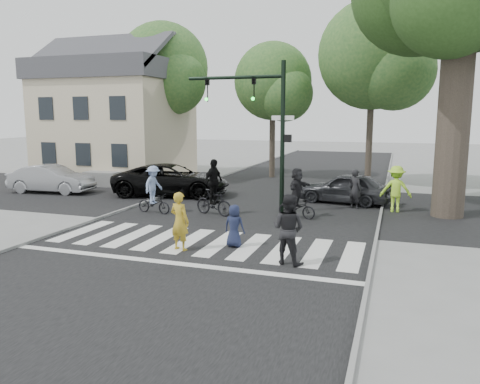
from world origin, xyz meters
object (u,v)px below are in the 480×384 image
(car_silver, at_px, (51,179))
(car_grey, at_px, (345,188))
(pedestrian_child, at_px, (234,226))
(cyclist_right, at_px, (297,196))
(cyclist_mid, at_px, (214,192))
(cyclist_left, at_px, (154,193))
(pedestrian_adult, at_px, (288,229))
(car_suv, at_px, (172,180))
(pedestrian_woman, at_px, (180,221))
(traffic_signal, at_px, (262,115))

(car_silver, xyz_separation_m, car_grey, (14.51, 1.83, -0.02))
(pedestrian_child, relative_size, cyclist_right, 0.66)
(cyclist_mid, bearing_deg, cyclist_left, -170.25)
(pedestrian_adult, bearing_deg, car_suv, -33.45)
(cyclist_mid, distance_m, car_grey, 6.32)
(cyclist_right, bearing_deg, car_suv, 155.78)
(cyclist_right, bearing_deg, cyclist_left, -170.37)
(cyclist_left, height_order, car_grey, cyclist_left)
(pedestrian_adult, height_order, cyclist_left, cyclist_left)
(car_grey, bearing_deg, car_silver, -73.20)
(pedestrian_adult, relative_size, car_silver, 0.44)
(car_suv, relative_size, car_silver, 1.31)
(pedestrian_woman, bearing_deg, pedestrian_child, -134.63)
(pedestrian_adult, bearing_deg, car_silver, -13.57)
(pedestrian_woman, distance_m, car_silver, 12.99)
(cyclist_left, xyz_separation_m, cyclist_right, (5.62, 0.95, 0.03))
(pedestrian_adult, xyz_separation_m, car_grey, (0.50, 9.36, -0.25))
(cyclist_right, xyz_separation_m, car_suv, (-6.87, 3.09, -0.09))
(car_silver, bearing_deg, traffic_signal, -101.18)
(cyclist_right, xyz_separation_m, car_grey, (1.43, 3.75, -0.18))
(traffic_signal, bearing_deg, cyclist_mid, -138.68)
(pedestrian_woman, bearing_deg, cyclist_mid, -65.17)
(pedestrian_adult, height_order, cyclist_right, cyclist_right)
(pedestrian_woman, height_order, car_silver, pedestrian_woman)
(cyclist_left, relative_size, car_grey, 0.47)
(pedestrian_child, bearing_deg, cyclist_mid, -57.27)
(pedestrian_child, distance_m, car_suv, 9.65)
(pedestrian_woman, bearing_deg, pedestrian_adult, -169.65)
(cyclist_mid, bearing_deg, car_silver, 166.03)
(cyclist_right, height_order, car_grey, cyclist_right)
(pedestrian_adult, height_order, car_suv, pedestrian_adult)
(pedestrian_adult, xyz_separation_m, car_silver, (-14.02, 7.52, -0.23))
(pedestrian_adult, relative_size, cyclist_mid, 0.85)
(pedestrian_woman, relative_size, car_suv, 0.31)
(pedestrian_woman, distance_m, pedestrian_adult, 3.27)
(pedestrian_adult, bearing_deg, car_grey, -78.39)
(traffic_signal, relative_size, pedestrian_adult, 3.19)
(car_silver, bearing_deg, car_suv, -85.12)
(pedestrian_adult, bearing_deg, pedestrian_woman, 10.42)
(car_grey, bearing_deg, cyclist_left, -46.67)
(cyclist_left, distance_m, cyclist_right, 5.70)
(pedestrian_child, bearing_deg, pedestrian_woman, 34.02)
(traffic_signal, distance_m, car_silver, 11.93)
(cyclist_left, height_order, car_suv, cyclist_left)
(car_grey, bearing_deg, pedestrian_woman, -12.81)
(car_suv, xyz_separation_m, car_grey, (8.29, 0.67, -0.09))
(traffic_signal, bearing_deg, car_grey, 43.57)
(pedestrian_woman, distance_m, car_suv, 9.59)
(car_suv, bearing_deg, cyclist_mid, -146.31)
(pedestrian_adult, height_order, car_grey, pedestrian_adult)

